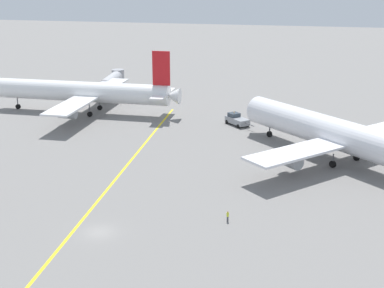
# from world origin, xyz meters

# --- Properties ---
(ground_plane) EXTENTS (600.00, 600.00, 0.00)m
(ground_plane) POSITION_xyz_m (0.00, 0.00, 0.00)
(ground_plane) COLOR slate
(taxiway_stripe) EXTENTS (5.87, 119.90, 0.01)m
(taxiway_stripe) POSITION_xyz_m (-4.20, 10.00, 0.00)
(taxiway_stripe) COLOR yellow
(taxiway_stripe) RESTS_ON ground
(airliner_at_gate_left) EXTENTS (51.35, 42.29, 16.52)m
(airliner_at_gate_left) POSITION_xyz_m (-28.22, 61.72, 5.46)
(airliner_at_gate_left) COLOR white
(airliner_at_gate_left) RESTS_ON ground
(airliner_being_pushed) EXTENTS (40.78, 39.03, 15.64)m
(airliner_being_pushed) POSITION_xyz_m (33.31, 38.16, 5.26)
(airliner_being_pushed) COLOR silver
(airliner_being_pushed) RESTS_ON ground
(pushback_tug) EXTENTS (7.73, 7.90, 2.98)m
(pushback_tug) POSITION_xyz_m (11.69, 58.73, 1.27)
(pushback_tug) COLOR gray
(pushback_tug) RESTS_ON ground
(ground_crew_marshaller_foreground) EXTENTS (0.36, 0.49, 1.66)m
(ground_crew_marshaller_foreground) POSITION_xyz_m (17.23, 7.13, 0.86)
(ground_crew_marshaller_foreground) COLOR #4C4C51
(ground_crew_marshaller_foreground) RESTS_ON ground
(jet_bridge) EXTENTS (5.04, 17.63, 5.59)m
(jet_bridge) POSITION_xyz_m (-29.87, 87.83, 3.81)
(jet_bridge) COLOR #B7B7BC
(jet_bridge) RESTS_ON ground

